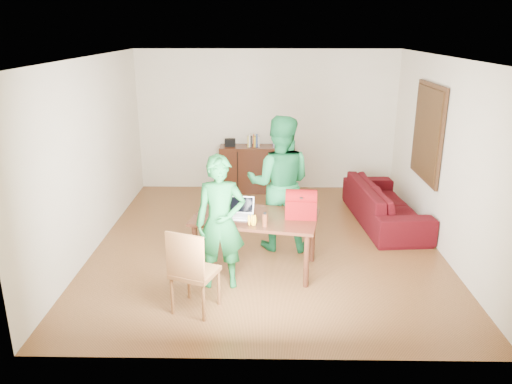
{
  "coord_description": "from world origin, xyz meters",
  "views": [
    {
      "loc": [
        -0.04,
        -6.86,
        3.09
      ],
      "look_at": [
        -0.15,
        -0.61,
        1.01
      ],
      "focal_mm": 35.0,
      "sensor_mm": 36.0,
      "label": 1
    }
  ],
  "objects_px": {
    "chair": "(195,287)",
    "bottle": "(265,219)",
    "person_far": "(279,183)",
    "laptop": "(239,214)",
    "red_bag": "(301,207)",
    "table": "(256,223)",
    "person_near": "(221,223)",
    "sofa": "(385,203)"
  },
  "relations": [
    {
      "from": "person_far",
      "to": "laptop",
      "type": "height_order",
      "value": "person_far"
    },
    {
      "from": "red_bag",
      "to": "sofa",
      "type": "bearing_deg",
      "value": 52.77
    },
    {
      "from": "table",
      "to": "person_far",
      "type": "relative_size",
      "value": 0.89
    },
    {
      "from": "person_near",
      "to": "bottle",
      "type": "distance_m",
      "value": 0.55
    },
    {
      "from": "table",
      "to": "sofa",
      "type": "xyz_separation_m",
      "value": [
        2.1,
        1.7,
        -0.33
      ]
    },
    {
      "from": "chair",
      "to": "bottle",
      "type": "height_order",
      "value": "chair"
    },
    {
      "from": "bottle",
      "to": "red_bag",
      "type": "relative_size",
      "value": 0.46
    },
    {
      "from": "person_near",
      "to": "sofa",
      "type": "height_order",
      "value": "person_near"
    },
    {
      "from": "person_far",
      "to": "bottle",
      "type": "xyz_separation_m",
      "value": [
        -0.21,
        -1.06,
        -0.13
      ]
    },
    {
      "from": "person_near",
      "to": "red_bag",
      "type": "xyz_separation_m",
      "value": [
        1.0,
        0.42,
        0.06
      ]
    },
    {
      "from": "chair",
      "to": "person_near",
      "type": "height_order",
      "value": "person_near"
    },
    {
      "from": "laptop",
      "to": "red_bag",
      "type": "xyz_separation_m",
      "value": [
        0.79,
        0.02,
        0.1
      ]
    },
    {
      "from": "bottle",
      "to": "chair",
      "type": "bearing_deg",
      "value": -138.11
    },
    {
      "from": "chair",
      "to": "laptop",
      "type": "bearing_deg",
      "value": 86.7
    },
    {
      "from": "person_near",
      "to": "sofa",
      "type": "bearing_deg",
      "value": 37.12
    },
    {
      "from": "table",
      "to": "person_near",
      "type": "bearing_deg",
      "value": -121.57
    },
    {
      "from": "red_bag",
      "to": "sofa",
      "type": "distance_m",
      "value": 2.37
    },
    {
      "from": "bottle",
      "to": "person_far",
      "type": "bearing_deg",
      "value": 78.97
    },
    {
      "from": "table",
      "to": "red_bag",
      "type": "height_order",
      "value": "red_bag"
    },
    {
      "from": "table",
      "to": "red_bag",
      "type": "xyz_separation_m",
      "value": [
        0.58,
        -0.03,
        0.24
      ]
    },
    {
      "from": "person_near",
      "to": "bottle",
      "type": "bearing_deg",
      "value": 7.83
    },
    {
      "from": "person_far",
      "to": "table",
      "type": "bearing_deg",
      "value": 70.77
    },
    {
      "from": "person_far",
      "to": "red_bag",
      "type": "xyz_separation_m",
      "value": [
        0.26,
        -0.74,
        -0.08
      ]
    },
    {
      "from": "person_far",
      "to": "laptop",
      "type": "bearing_deg",
      "value": 60.22
    },
    {
      "from": "sofa",
      "to": "person_far",
      "type": "bearing_deg",
      "value": 114.17
    },
    {
      "from": "table",
      "to": "chair",
      "type": "xyz_separation_m",
      "value": [
        -0.67,
        -1.06,
        -0.36
      ]
    },
    {
      "from": "person_far",
      "to": "bottle",
      "type": "distance_m",
      "value": 1.08
    },
    {
      "from": "person_near",
      "to": "bottle",
      "type": "xyz_separation_m",
      "value": [
        0.54,
        0.11,
        0.0
      ]
    },
    {
      "from": "sofa",
      "to": "person_near",
      "type": "bearing_deg",
      "value": 125.51
    },
    {
      "from": "person_near",
      "to": "red_bag",
      "type": "relative_size",
      "value": 4.2
    },
    {
      "from": "table",
      "to": "person_far",
      "type": "xyz_separation_m",
      "value": [
        0.32,
        0.71,
        0.32
      ]
    },
    {
      "from": "red_bag",
      "to": "bottle",
      "type": "bearing_deg",
      "value": -141.71
    },
    {
      "from": "laptop",
      "to": "sofa",
      "type": "distance_m",
      "value": 2.93
    },
    {
      "from": "chair",
      "to": "person_near",
      "type": "distance_m",
      "value": 0.85
    },
    {
      "from": "chair",
      "to": "person_near",
      "type": "xyz_separation_m",
      "value": [
        0.25,
        0.6,
        0.54
      ]
    },
    {
      "from": "table",
      "to": "sofa",
      "type": "bearing_deg",
      "value": 49.95
    },
    {
      "from": "person_near",
      "to": "person_far",
      "type": "height_order",
      "value": "person_far"
    },
    {
      "from": "chair",
      "to": "bottle",
      "type": "xyz_separation_m",
      "value": [
        0.79,
        0.71,
        0.54
      ]
    },
    {
      "from": "laptop",
      "to": "person_far",
      "type": "bearing_deg",
      "value": 61.53
    },
    {
      "from": "person_far",
      "to": "red_bag",
      "type": "relative_size",
      "value": 4.89
    },
    {
      "from": "person_far",
      "to": "sofa",
      "type": "xyz_separation_m",
      "value": [
        1.77,
        0.99,
        -0.65
      ]
    },
    {
      "from": "bottle",
      "to": "red_bag",
      "type": "height_order",
      "value": "red_bag"
    }
  ]
}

